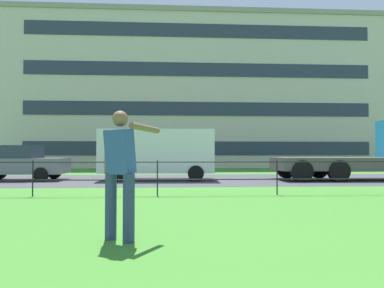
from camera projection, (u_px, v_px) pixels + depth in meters
The scene contains 7 objects.
street_strip at pixel (201, 179), 15.44m from camera, with size 80.00×7.07×0.01m, color #424247.
park_fence at pixel (218, 172), 9.65m from camera, with size 31.06×0.04×1.00m.
person_thrower at pixel (120, 170), 4.67m from camera, with size 0.77×0.66×1.79m.
car_grey_left at pixel (19, 163), 14.92m from camera, with size 4.01×1.83×1.54m.
panel_van_center at pixel (158, 152), 15.22m from camera, with size 5.07×2.25×2.24m.
flatbed_truck_right at pixel (381, 153), 15.23m from camera, with size 7.36×2.60×2.75m.
apartment_building_background at pixel (196, 97), 32.28m from camera, with size 33.32×10.65×13.08m.
Camera 1 is at (-1.29, 1.31, 1.21)m, focal length 31.56 mm.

